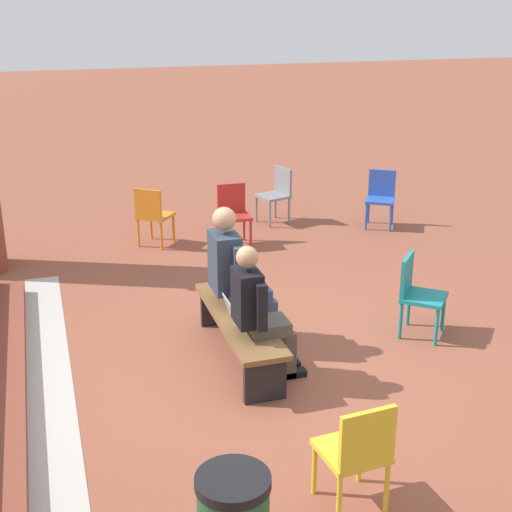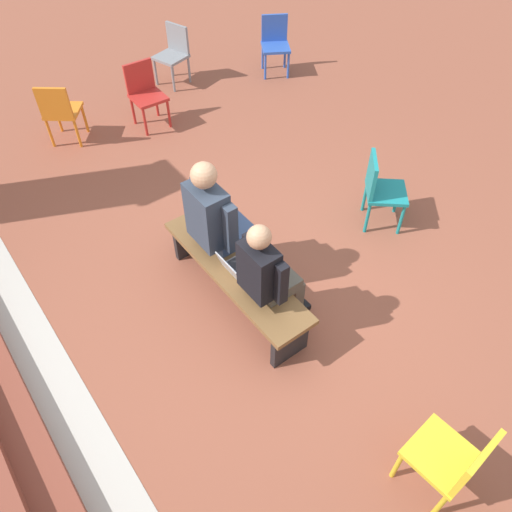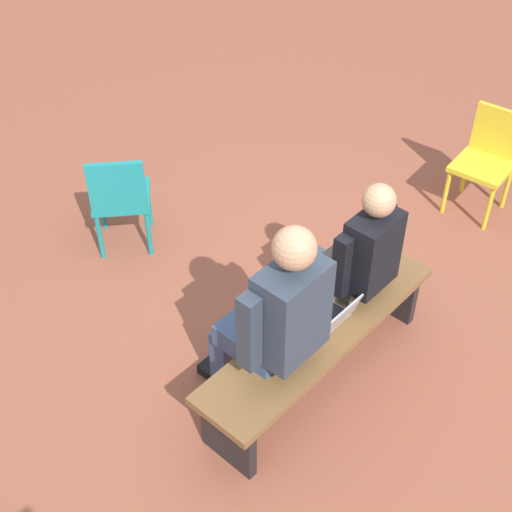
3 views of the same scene
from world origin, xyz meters
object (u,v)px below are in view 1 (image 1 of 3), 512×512
laptop (239,313)px  plastic_chair_far_right (152,213)px  plastic_chair_near_bench_left (233,211)px  plastic_chair_foreground (358,450)px  plastic_chair_near_bench_right (381,195)px  person_student (258,308)px  bench (239,325)px  person_adult (236,273)px  plastic_chair_far_left (417,291)px  plastic_chair_mid_courtyard (277,192)px

laptop → plastic_chair_far_right: (3.57, 0.22, -0.02)m
plastic_chair_near_bench_left → plastic_chair_foreground: bearing=172.8°
plastic_chair_near_bench_right → plastic_chair_foreground: bearing=152.0°
plastic_chair_foreground → plastic_chair_far_right: 5.83m
laptop → person_student: bearing=-167.8°
plastic_chair_far_right → bench: bearing=-176.2°
bench → plastic_chair_far_right: plastic_chair_far_right is taller
bench → person_student: person_student is taller
person_adult → plastic_chair_far_right: 3.20m
bench → plastic_chair_near_bench_left: (3.29, -0.86, 0.13)m
plastic_chair_foreground → plastic_chair_near_bench_left: same height
laptop → plastic_chair_near_bench_right: 4.75m
person_adult → laptop: bearing=167.9°
person_student → plastic_chair_near_bench_right: (3.84, -3.14, -0.21)m
plastic_chair_near_bench_right → plastic_chair_near_bench_left: size_ratio=1.00×
plastic_chair_foreground → plastic_chair_far_left: bearing=-37.0°
bench → person_adult: person_adult is taller
plastic_chair_near_bench_right → plastic_chair_far_left: bearing=158.9°
laptop → plastic_chair_foreground: 2.26m
bench → plastic_chair_far_left: (-0.02, -1.87, 0.13)m
person_student → plastic_chair_far_right: bearing=4.3°
person_adult → plastic_chair_far_left: bearing=-101.3°
plastic_chair_far_left → plastic_chair_mid_courtyard: (4.10, 0.09, 0.00)m
plastic_chair_far_right → plastic_chair_near_bench_left: size_ratio=1.00×
laptop → plastic_chair_far_left: size_ratio=0.38×
laptop → plastic_chair_near_bench_left: 3.45m
plastic_chair_mid_courtyard → plastic_chair_near_bench_left: 1.21m
bench → person_adult: size_ratio=1.26×
person_student → plastic_chair_far_right: 3.94m
bench → plastic_chair_near_bench_right: 4.70m
laptop → plastic_chair_mid_courtyard: size_ratio=0.38×
person_adult → plastic_chair_near_bench_right: (3.09, -3.13, -0.27)m
bench → plastic_chair_mid_courtyard: size_ratio=2.14×
plastic_chair_mid_courtyard → person_student: bearing=159.1°
plastic_chair_near_bench_right → plastic_chair_near_bench_left: same height
laptop → plastic_chair_foreground: size_ratio=0.38×
plastic_chair_foreground → plastic_chair_near_bench_right: bearing=-28.0°
person_student → person_adult: 0.75m
plastic_chair_foreground → plastic_chair_far_right: (5.82, 0.38, 0.00)m
person_adult → plastic_chair_foreground: size_ratio=1.70×
person_student → laptop: size_ratio=4.02×
plastic_chair_near_bench_left → bench: bearing=165.3°
bench → plastic_chair_foreground: size_ratio=2.14×
bench → plastic_chair_mid_courtyard: (4.08, -1.78, 0.13)m
plastic_chair_far_left → plastic_chair_mid_courtyard: size_ratio=1.00×
person_adult → laptop: size_ratio=4.46×
person_student → person_adult: (0.75, -0.01, 0.06)m
person_adult → plastic_chair_far_right: person_adult is taller
plastic_chair_far_right → plastic_chair_near_bench_left: bearing=-101.8°
person_adult → laptop: 0.47m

